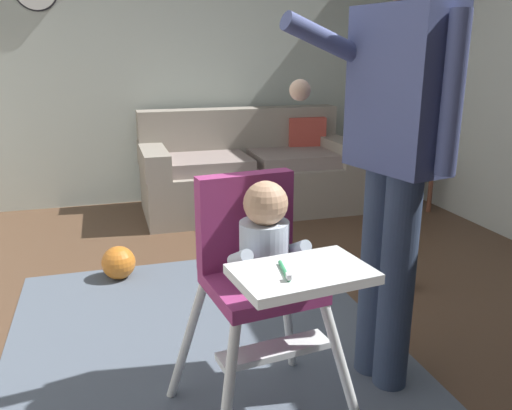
# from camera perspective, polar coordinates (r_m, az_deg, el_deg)

# --- Properties ---
(ground) EXTENTS (6.07, 6.92, 0.10)m
(ground) POSITION_cam_1_polar(r_m,az_deg,el_deg) (2.66, -0.14, -15.43)
(ground) COLOR brown
(wall_far) EXTENTS (5.27, 0.06, 2.69)m
(wall_far) POSITION_cam_1_polar(r_m,az_deg,el_deg) (4.90, -9.33, 16.14)
(wall_far) COLOR #B2BCB3
(wall_far) RESTS_ON ground
(area_rug) EXTENTS (1.82, 2.69, 0.01)m
(area_rug) POSITION_cam_1_polar(r_m,az_deg,el_deg) (2.38, -4.53, -18.28)
(area_rug) COLOR #4F5968
(area_rug) RESTS_ON ground
(couch) EXTENTS (1.83, 0.86, 0.86)m
(couch) POSITION_cam_1_polar(r_m,az_deg,el_deg) (4.62, -0.85, 3.64)
(couch) COLOR gray
(couch) RESTS_ON ground
(high_chair) EXTENTS (0.67, 0.78, 0.95)m
(high_chair) POSITION_cam_1_polar(r_m,az_deg,el_deg) (1.83, 0.61, -5.98)
(high_chair) COLOR white
(high_chair) RESTS_ON ground
(adult_standing) EXTENTS (0.58, 0.50, 1.70)m
(adult_standing) POSITION_cam_1_polar(r_m,az_deg,el_deg) (2.08, 14.87, 5.08)
(adult_standing) COLOR #32415D
(adult_standing) RESTS_ON ground
(toy_ball) EXTENTS (0.17, 0.17, 0.17)m
(toy_ball) POSITION_cam_1_polar(r_m,az_deg,el_deg) (3.24, 15.48, -7.28)
(toy_ball) COLOR orange
(toy_ball) RESTS_ON ground
(toy_ball_second) EXTENTS (0.21, 0.21, 0.21)m
(toy_ball_second) POSITION_cam_1_polar(r_m,az_deg,el_deg) (3.35, -14.73, -6.09)
(toy_ball_second) COLOR orange
(toy_ball_second) RESTS_ON ground
(side_table) EXTENTS (0.40, 0.40, 0.52)m
(side_table) POSITION_cam_1_polar(r_m,az_deg,el_deg) (4.79, 15.81, 4.07)
(side_table) COLOR brown
(side_table) RESTS_ON ground
(sippy_cup) EXTENTS (0.07, 0.07, 0.10)m
(sippy_cup) POSITION_cam_1_polar(r_m,az_deg,el_deg) (4.73, 15.58, 6.29)
(sippy_cup) COLOR gold
(sippy_cup) RESTS_ON side_table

